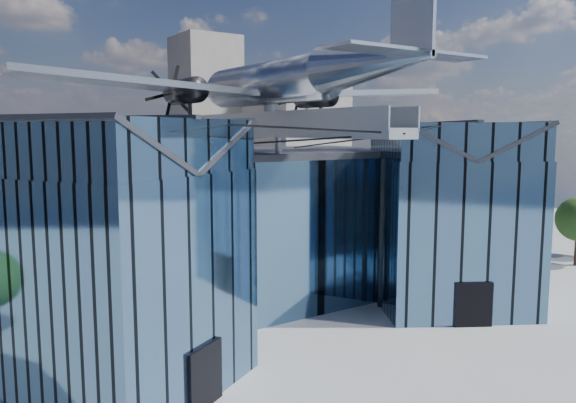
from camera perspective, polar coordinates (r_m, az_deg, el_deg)
ground_plane at (r=32.24m, az=2.04°, el=-13.18°), size 120.00×120.00×0.00m
museum at (r=35.56m, az=-3.44°, el=-2.02°), size 32.88×24.50×17.60m
bg_towers at (r=77.36m, az=-19.67°, el=5.87°), size 77.00×24.50×26.00m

